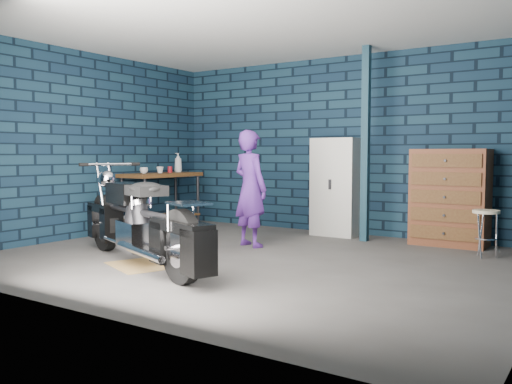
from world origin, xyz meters
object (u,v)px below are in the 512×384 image
workbench (162,201)px  person (250,189)px  motorcycle (139,215)px  tool_chest (450,197)px  shop_stool (486,234)px  storage_bin (140,224)px  locker (337,187)px

workbench → person: person is taller
motorcycle → tool_chest: (2.47, 3.23, 0.09)m
workbench → tool_chest: 4.42m
workbench → shop_stool: (4.89, 0.30, -0.17)m
workbench → tool_chest: bearing=12.3°
storage_bin → tool_chest: size_ratio=0.33×
motorcycle → shop_stool: motorcycle is taller
storage_bin → tool_chest: 4.56m
workbench → shop_stool: size_ratio=2.50×
storage_bin → shop_stool: 4.93m
motorcycle → storage_bin: motorcycle is taller
shop_stool → workbench: bearing=-176.5°
motorcycle → locker: locker is taller
locker → motorcycle: bearing=-104.3°
person → locker: 1.62m
storage_bin → locker: size_ratio=0.29×
motorcycle → person: bearing=102.2°
motorcycle → tool_chest: size_ratio=1.97×
tool_chest → person: bearing=-144.8°
person → locker: person is taller
motorcycle → person: 1.74m
motorcycle → person: person is taller
motorcycle → person: (0.30, 1.70, 0.21)m
motorcycle → workbench: bearing=151.0°
tool_chest → shop_stool: tool_chest is taller
locker → storage_bin: bearing=-151.5°
person → tool_chest: size_ratio=1.19×
workbench → person: bearing=-15.4°
locker → shop_stool: locker is taller
workbench → storage_bin: bearing=-87.7°
workbench → shop_stool: workbench is taller
storage_bin → locker: (2.65, 1.44, 0.60)m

